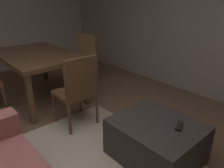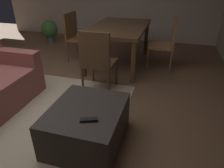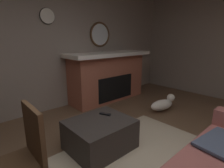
{
  "view_description": "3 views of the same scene",
  "coord_description": "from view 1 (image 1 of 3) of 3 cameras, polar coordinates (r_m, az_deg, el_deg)",
  "views": [
    {
      "loc": [
        -1.27,
        0.54,
        1.56
      ],
      "look_at": [
        0.37,
        -0.91,
        0.67
      ],
      "focal_mm": 34.6,
      "sensor_mm": 36.0,
      "label": 1
    },
    {
      "loc": [
        -1.75,
        -1.69,
        1.57
      ],
      "look_at": [
        -0.05,
        -1.2,
        0.63
      ],
      "focal_mm": 33.09,
      "sensor_mm": 36.0,
      "label": 2
    },
    {
      "loc": [
        1.13,
        0.75,
        1.48
      ],
      "look_at": [
        -0.35,
        -0.9,
        0.91
      ],
      "focal_mm": 28.65,
      "sensor_mm": 36.0,
      "label": 3
    }
  ],
  "objects": [
    {
      "name": "tv_remote",
      "position": [
        2.17,
        17.31,
        -10.54
      ],
      "size": [
        0.1,
        0.17,
        0.02
      ],
      "primitive_type": "cube",
      "rotation": [
        0.0,
        0.0,
        0.37
      ],
      "color": "black",
      "rests_on": "ottoman_coffee_table"
    },
    {
      "name": "ottoman_coffee_table",
      "position": [
        2.3,
        11.5,
        -14.5
      ],
      "size": [
        0.83,
        0.71,
        0.41
      ],
      "primitive_type": "cube",
      "color": "#2D2826",
      "rests_on": "ground"
    },
    {
      "name": "dining_table",
      "position": [
        3.62,
        -19.45,
        6.49
      ],
      "size": [
        1.59,
        0.98,
        0.74
      ],
      "color": "#513823",
      "rests_on": "ground"
    },
    {
      "name": "dining_chair_south",
      "position": [
        4.06,
        -7.68,
        7.08
      ],
      "size": [
        0.46,
        0.46,
        0.93
      ],
      "color": "brown",
      "rests_on": "ground"
    },
    {
      "name": "dining_chair_west",
      "position": [
        2.66,
        -9.04,
        -1.18
      ],
      "size": [
        0.45,
        0.45,
        0.93
      ],
      "color": "#513823",
      "rests_on": "ground"
    }
  ]
}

